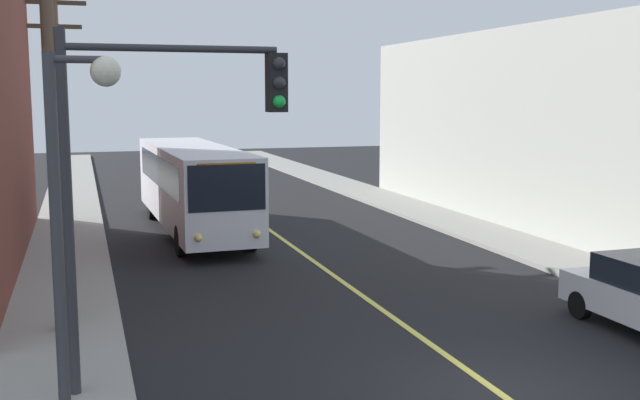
{
  "coord_description": "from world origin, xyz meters",
  "views": [
    {
      "loc": [
        -6.7,
        -10.88,
        5.1
      ],
      "look_at": [
        0.0,
        10.37,
        2.0
      ],
      "focal_mm": 42.63,
      "sensor_mm": 36.0,
      "label": 1
    }
  ],
  "objects_px": {
    "utility_pole_near": "(50,81)",
    "street_lamp_left": "(73,198)",
    "traffic_signal_left_corner": "(162,143)",
    "city_bus": "(193,184)",
    "utility_pole_mid": "(58,93)"
  },
  "relations": [
    {
      "from": "utility_pole_mid",
      "to": "street_lamp_left",
      "type": "height_order",
      "value": "utility_pole_mid"
    },
    {
      "from": "street_lamp_left",
      "to": "city_bus",
      "type": "bearing_deg",
      "value": 77.16
    },
    {
      "from": "utility_pole_mid",
      "to": "traffic_signal_left_corner",
      "type": "distance_m",
      "value": 18.83
    },
    {
      "from": "utility_pole_near",
      "to": "street_lamp_left",
      "type": "height_order",
      "value": "utility_pole_near"
    },
    {
      "from": "utility_pole_mid",
      "to": "utility_pole_near",
      "type": "bearing_deg",
      "value": -89.1
    },
    {
      "from": "utility_pole_mid",
      "to": "traffic_signal_left_corner",
      "type": "relative_size",
      "value": 1.51
    },
    {
      "from": "utility_pole_near",
      "to": "utility_pole_mid",
      "type": "height_order",
      "value": "utility_pole_near"
    },
    {
      "from": "city_bus",
      "to": "utility_pole_near",
      "type": "relative_size",
      "value": 1.29
    },
    {
      "from": "utility_pole_near",
      "to": "street_lamp_left",
      "type": "xyz_separation_m",
      "value": [
        0.41,
        -6.16,
        -1.63
      ]
    },
    {
      "from": "city_bus",
      "to": "traffic_signal_left_corner",
      "type": "xyz_separation_m",
      "value": [
        -2.62,
        -15.37,
        2.49
      ]
    },
    {
      "from": "city_bus",
      "to": "street_lamp_left",
      "type": "xyz_separation_m",
      "value": [
        -4.04,
        -17.72,
        1.92
      ]
    },
    {
      "from": "utility_pole_near",
      "to": "utility_pole_mid",
      "type": "bearing_deg",
      "value": 90.9
    },
    {
      "from": "utility_pole_near",
      "to": "street_lamp_left",
      "type": "relative_size",
      "value": 1.72
    },
    {
      "from": "traffic_signal_left_corner",
      "to": "city_bus",
      "type": "bearing_deg",
      "value": 80.32
    },
    {
      "from": "utility_pole_near",
      "to": "street_lamp_left",
      "type": "distance_m",
      "value": 6.38
    }
  ]
}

